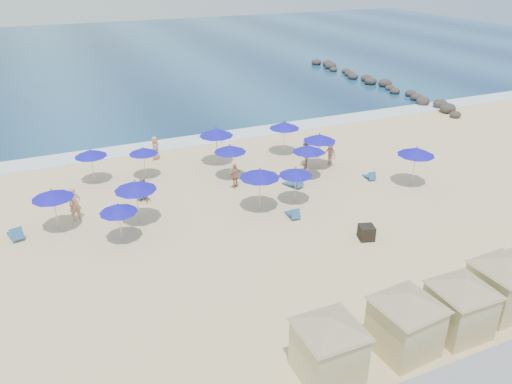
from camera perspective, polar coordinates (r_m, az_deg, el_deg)
ground at (r=27.11m, az=3.32°, el=-4.37°), size 160.00×160.00×0.00m
ocean at (r=77.76m, az=-15.93°, el=14.74°), size 160.00×80.00×0.06m
surf_line at (r=40.23m, az=-6.73°, el=5.88°), size 160.00×2.50×0.08m
rock_jetty at (r=58.99m, az=13.51°, el=12.08°), size 2.56×26.66×0.96m
trash_bin at (r=26.71m, az=12.50°, el=-4.55°), size 0.96×0.96×0.77m
cabana_0 at (r=18.00m, az=8.36°, el=-16.30°), size 4.47×4.47×2.81m
cabana_1 at (r=19.54m, az=16.84°, el=-13.25°), size 4.55×4.55×2.86m
cabana_2 at (r=21.07m, az=22.43°, el=-11.20°), size 4.44×4.44×2.78m
cabana_3 at (r=22.92m, az=26.44°, el=-8.71°), size 4.57×4.57×2.87m
umbrella_0 at (r=28.24m, az=-22.28°, el=-0.23°), size 2.16×2.16×2.46m
umbrella_1 at (r=26.10m, az=-15.48°, el=-1.84°), size 1.93×1.93×2.20m
umbrella_2 at (r=33.56m, az=-18.39°, el=4.25°), size 2.06×2.06×2.34m
umbrella_3 at (r=27.53m, az=-13.64°, el=0.70°), size 2.30×2.30×2.61m
umbrella_4 at (r=33.47m, az=-12.76°, el=4.63°), size 1.92×1.92×2.18m
umbrella_5 at (r=32.47m, az=-2.99°, el=4.98°), size 2.13×2.13×2.42m
umbrella_6 at (r=28.16m, az=0.43°, el=2.14°), size 2.34×2.34×2.67m
umbrella_7 at (r=32.62m, az=6.03°, el=4.95°), size 2.11×2.11×2.41m
umbrella_8 at (r=29.26m, az=4.56°, el=2.31°), size 2.02×2.02×2.29m
umbrella_9 at (r=36.72m, az=3.27°, el=7.64°), size 2.24×2.24×2.55m
umbrella_10 at (r=34.31m, az=7.28°, el=6.19°), size 2.26×2.26×2.57m
umbrella_11 at (r=32.96m, az=17.85°, el=4.45°), size 2.33×2.33×2.66m
umbrella_12 at (r=34.83m, az=-4.57°, el=6.84°), size 2.38×2.38×2.71m
beach_chair_0 at (r=29.07m, az=-25.77°, el=-4.34°), size 0.92×1.50×0.77m
beach_chair_1 at (r=32.33m, az=-21.88°, el=-0.68°), size 0.88×1.21×0.61m
beach_chair_2 at (r=31.28m, az=-13.04°, el=-0.20°), size 0.60×1.33×0.73m
beach_chair_3 at (r=28.30m, az=4.28°, el=-2.50°), size 0.61×1.23×0.66m
beach_chair_4 at (r=31.96m, az=4.44°, el=1.04°), size 1.07×1.53×0.77m
beach_chair_5 at (r=33.85m, az=12.90°, el=1.78°), size 0.66×1.17×0.61m
beachgoer_0 at (r=29.46m, az=-19.99°, el=-1.34°), size 0.79×0.64×1.89m
beachgoer_1 at (r=30.40m, az=-12.72°, el=0.19°), size 0.96×0.98×1.59m
beachgoer_2 at (r=31.59m, az=-2.41°, el=1.86°), size 1.03×0.69×1.62m
beachgoer_3 at (r=35.42m, az=8.43°, el=4.46°), size 0.87×1.27×1.80m
beachgoer_4 at (r=36.77m, az=-11.44°, el=4.96°), size 0.84×0.99×1.71m
beachgoer_5 at (r=34.72m, az=5.62°, el=4.20°), size 1.02×1.10×1.82m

